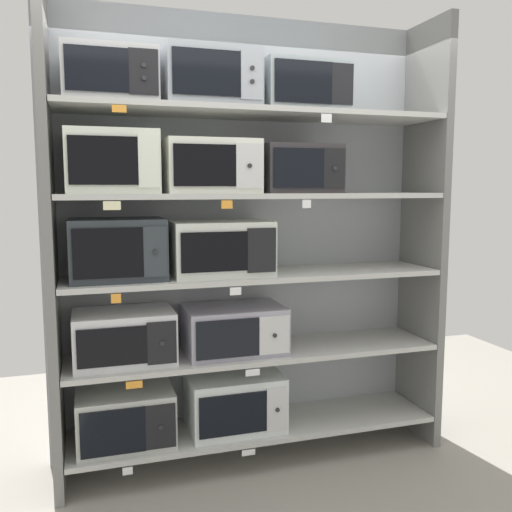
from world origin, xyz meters
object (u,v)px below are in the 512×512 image
at_px(microwave_4, 118,249).
at_px(microwave_6, 112,162).
at_px(microwave_5, 221,248).
at_px(microwave_3, 234,329).
at_px(microwave_8, 296,169).
at_px(microwave_10, 211,79).
at_px(microwave_7, 209,167).
at_px(microwave_2, 124,337).
at_px(microwave_0, 125,416).
at_px(microwave_1, 235,401).
at_px(microwave_9, 110,76).
at_px(microwave_11, 303,87).

xyz_separation_m(microwave_4, microwave_6, (-0.02, 0.00, 0.47)).
bearing_deg(microwave_5, microwave_3, -0.25).
bearing_deg(microwave_3, microwave_8, 0.00).
height_order(microwave_3, microwave_10, microwave_10).
bearing_deg(microwave_3, microwave_6, 179.98).
xyz_separation_m(microwave_5, microwave_7, (-0.06, -0.00, 0.46)).
bearing_deg(microwave_2, microwave_8, -0.02).
xyz_separation_m(microwave_3, microwave_10, (-0.13, 0.00, 1.42)).
bearing_deg(microwave_8, microwave_0, -180.00).
bearing_deg(microwave_5, microwave_1, -0.08).
bearing_deg(microwave_8, microwave_9, 180.00).
bearing_deg(microwave_6, microwave_3, -0.02).
relative_size(microwave_5, microwave_7, 1.11).
xyz_separation_m(microwave_1, microwave_6, (-0.67, -0.00, 1.40)).
relative_size(microwave_6, microwave_9, 0.98).
bearing_deg(microwave_7, microwave_10, -0.33).
distance_m(microwave_7, microwave_8, 0.52).
height_order(microwave_1, microwave_10, microwave_10).
height_order(microwave_1, microwave_4, microwave_4).
bearing_deg(microwave_6, microwave_4, -0.75).
bearing_deg(microwave_1, microwave_4, -179.98).
bearing_deg(microwave_10, microwave_4, -179.99).
xyz_separation_m(microwave_2, microwave_8, (1.01, -0.00, 0.93)).
distance_m(microwave_4, microwave_8, 1.12).
relative_size(microwave_1, microwave_11, 1.11).
bearing_deg(microwave_8, microwave_6, 179.99).
relative_size(microwave_1, microwave_5, 0.98).
relative_size(microwave_8, microwave_9, 0.94).
height_order(microwave_8, microwave_10, microwave_10).
relative_size(microwave_2, microwave_9, 1.14).
height_order(microwave_9, microwave_10, microwave_10).
distance_m(microwave_5, microwave_8, 0.64).
xyz_separation_m(microwave_5, microwave_6, (-0.59, -0.00, 0.48)).
relative_size(microwave_5, microwave_10, 1.10).
bearing_deg(microwave_10, microwave_6, 179.99).
bearing_deg(microwave_1, microwave_11, -0.04).
height_order(microwave_7, microwave_8, microwave_7).
height_order(microwave_2, microwave_9, microwave_9).
relative_size(microwave_7, microwave_9, 1.06).
bearing_deg(microwave_5, microwave_11, -0.05).
relative_size(microwave_1, microwave_4, 1.10).
distance_m(microwave_1, microwave_2, 0.78).
height_order(microwave_6, microwave_10, microwave_10).
xyz_separation_m(microwave_2, microwave_7, (0.49, -0.00, 0.94)).
xyz_separation_m(microwave_4, microwave_7, (0.51, 0.00, 0.45)).
bearing_deg(microwave_0, microwave_9, 179.67).
bearing_deg(microwave_1, microwave_7, -179.98).
bearing_deg(microwave_5, microwave_7, -179.85).
relative_size(microwave_3, microwave_5, 1.01).
relative_size(microwave_1, microwave_8, 1.23).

